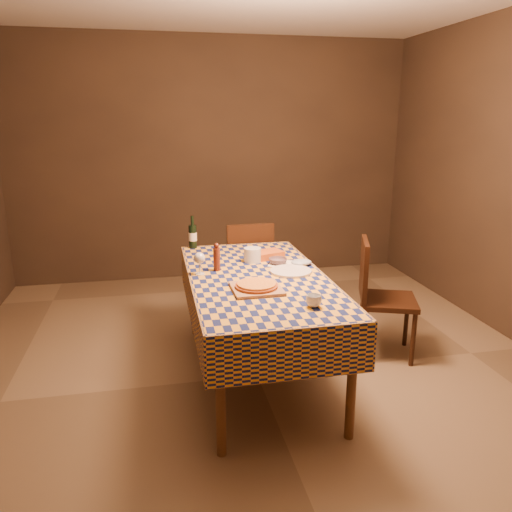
{
  "coord_description": "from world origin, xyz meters",
  "views": [
    {
      "loc": [
        -0.68,
        -3.23,
        1.84
      ],
      "look_at": [
        0.0,
        0.05,
        0.9
      ],
      "focal_mm": 35.0,
      "sensor_mm": 36.0,
      "label": 1
    }
  ],
  "objects_px": {
    "dining_table": "(257,286)",
    "pizza": "(257,285)",
    "chair_right": "(378,292)",
    "bowl": "(278,261)",
    "cutting_board": "(257,288)",
    "wine_bottle": "(193,236)",
    "chair_far": "(248,265)",
    "white_plate": "(291,271)"
  },
  "relations": [
    {
      "from": "dining_table",
      "to": "pizza",
      "type": "distance_m",
      "value": 0.31
    },
    {
      "from": "dining_table",
      "to": "chair_right",
      "type": "relative_size",
      "value": 1.98
    },
    {
      "from": "chair_right",
      "to": "bowl",
      "type": "bearing_deg",
      "value": 173.8
    },
    {
      "from": "cutting_board",
      "to": "wine_bottle",
      "type": "height_order",
      "value": "wine_bottle"
    },
    {
      "from": "chair_far",
      "to": "chair_right",
      "type": "height_order",
      "value": "same"
    },
    {
      "from": "bowl",
      "to": "chair_far",
      "type": "height_order",
      "value": "chair_far"
    },
    {
      "from": "dining_table",
      "to": "chair_far",
      "type": "height_order",
      "value": "chair_far"
    },
    {
      "from": "pizza",
      "to": "wine_bottle",
      "type": "distance_m",
      "value": 1.19
    },
    {
      "from": "bowl",
      "to": "wine_bottle",
      "type": "bearing_deg",
      "value": 133.76
    },
    {
      "from": "wine_bottle",
      "to": "white_plate",
      "type": "xyz_separation_m",
      "value": [
        0.62,
        -0.83,
        -0.09
      ]
    },
    {
      "from": "wine_bottle",
      "to": "bowl",
      "type": "bearing_deg",
      "value": -46.24
    },
    {
      "from": "pizza",
      "to": "wine_bottle",
      "type": "xyz_separation_m",
      "value": [
        -0.31,
        1.15,
        0.07
      ]
    },
    {
      "from": "cutting_board",
      "to": "pizza",
      "type": "height_order",
      "value": "pizza"
    },
    {
      "from": "dining_table",
      "to": "white_plate",
      "type": "height_order",
      "value": "white_plate"
    },
    {
      "from": "chair_far",
      "to": "chair_right",
      "type": "bearing_deg",
      "value": -46.54
    },
    {
      "from": "cutting_board",
      "to": "white_plate",
      "type": "distance_m",
      "value": 0.45
    },
    {
      "from": "chair_far",
      "to": "chair_right",
      "type": "xyz_separation_m",
      "value": [
        0.86,
        -0.91,
        0.0
      ]
    },
    {
      "from": "cutting_board",
      "to": "chair_right",
      "type": "height_order",
      "value": "chair_right"
    },
    {
      "from": "dining_table",
      "to": "cutting_board",
      "type": "xyz_separation_m",
      "value": [
        -0.07,
        -0.28,
        0.09
      ]
    },
    {
      "from": "cutting_board",
      "to": "chair_far",
      "type": "relative_size",
      "value": 0.33
    },
    {
      "from": "bowl",
      "to": "white_plate",
      "type": "relative_size",
      "value": 0.47
    },
    {
      "from": "cutting_board",
      "to": "chair_far",
      "type": "xyz_separation_m",
      "value": [
        0.2,
        1.36,
        -0.26
      ]
    },
    {
      "from": "dining_table",
      "to": "bowl",
      "type": "bearing_deg",
      "value": 50.5
    },
    {
      "from": "cutting_board",
      "to": "chair_right",
      "type": "distance_m",
      "value": 1.18
    },
    {
      "from": "bowl",
      "to": "white_plate",
      "type": "bearing_deg",
      "value": -80.22
    },
    {
      "from": "dining_table",
      "to": "wine_bottle",
      "type": "relative_size",
      "value": 6.72
    },
    {
      "from": "dining_table",
      "to": "chair_far",
      "type": "bearing_deg",
      "value": 82.77
    },
    {
      "from": "bowl",
      "to": "wine_bottle",
      "type": "distance_m",
      "value": 0.85
    },
    {
      "from": "wine_bottle",
      "to": "chair_right",
      "type": "bearing_deg",
      "value": -26.92
    },
    {
      "from": "pizza",
      "to": "white_plate",
      "type": "bearing_deg",
      "value": 45.09
    },
    {
      "from": "white_plate",
      "to": "chair_right",
      "type": "relative_size",
      "value": 0.32
    },
    {
      "from": "white_plate",
      "to": "pizza",
      "type": "bearing_deg",
      "value": -134.91
    },
    {
      "from": "wine_bottle",
      "to": "chair_far",
      "type": "distance_m",
      "value": 0.65
    },
    {
      "from": "white_plate",
      "to": "chair_right",
      "type": "height_order",
      "value": "chair_right"
    },
    {
      "from": "white_plate",
      "to": "cutting_board",
      "type": "bearing_deg",
      "value": -134.91
    },
    {
      "from": "cutting_board",
      "to": "pizza",
      "type": "xyz_separation_m",
      "value": [
        0.0,
        0.0,
        0.02
      ]
    },
    {
      "from": "cutting_board",
      "to": "chair_far",
      "type": "bearing_deg",
      "value": 81.55
    },
    {
      "from": "cutting_board",
      "to": "white_plate",
      "type": "relative_size",
      "value": 1.05
    },
    {
      "from": "dining_table",
      "to": "wine_bottle",
      "type": "bearing_deg",
      "value": 113.35
    },
    {
      "from": "pizza",
      "to": "chair_right",
      "type": "bearing_deg",
      "value": 23.15
    },
    {
      "from": "cutting_board",
      "to": "dining_table",
      "type": "bearing_deg",
      "value": 76.98
    },
    {
      "from": "wine_bottle",
      "to": "white_plate",
      "type": "bearing_deg",
      "value": -53.24
    }
  ]
}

